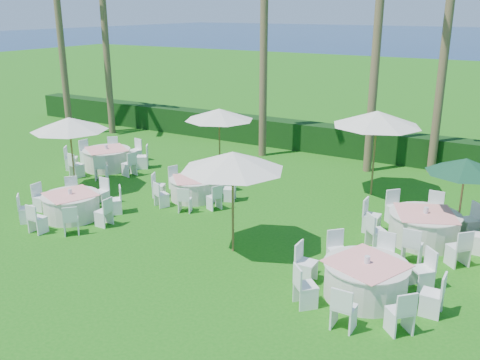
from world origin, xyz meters
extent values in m
plane|color=#176210|center=(0.00, 0.00, 0.00)|extent=(120.00, 120.00, 0.00)
cube|color=black|center=(0.00, 12.00, 0.60)|extent=(34.00, 1.00, 1.20)
cylinder|color=beige|center=(-3.59, 0.92, 0.36)|extent=(1.64, 1.64, 0.71)
cylinder|color=beige|center=(-3.59, 0.92, 0.72)|extent=(1.71, 1.71, 0.03)
cube|color=pink|center=(-3.59, 0.92, 0.75)|extent=(1.72, 1.72, 0.01)
cylinder|color=silver|center=(-3.59, 0.92, 0.83)|extent=(0.11, 0.11, 0.15)
cube|color=white|center=(-2.71, 1.85, 0.43)|extent=(0.56, 0.56, 0.86)
cube|color=white|center=(-3.62, 2.20, 0.43)|extent=(0.41, 0.41, 0.86)
cube|color=white|center=(-4.52, 1.80, 0.43)|extent=(0.56, 0.56, 0.86)
cube|color=white|center=(-4.88, 0.88, 0.43)|extent=(0.41, 0.41, 0.86)
cube|color=white|center=(-4.48, -0.01, 0.43)|extent=(0.56, 0.56, 0.86)
cube|color=white|center=(-3.56, -0.37, 0.43)|extent=(0.41, 0.41, 0.86)
cube|color=white|center=(-2.66, 0.03, 0.43)|extent=(0.56, 0.56, 0.86)
cube|color=white|center=(-2.31, 0.95, 0.43)|extent=(0.41, 0.41, 0.86)
cylinder|color=beige|center=(5.53, 0.86, 0.39)|extent=(1.79, 1.79, 0.78)
cylinder|color=beige|center=(5.53, 0.86, 0.79)|extent=(1.87, 1.87, 0.03)
cube|color=pink|center=(5.53, 0.86, 0.81)|extent=(1.89, 1.89, 0.01)
cylinder|color=silver|center=(5.53, 0.86, 0.90)|extent=(0.12, 0.12, 0.17)
cube|color=white|center=(6.51, 1.85, 0.47)|extent=(0.62, 0.62, 0.93)
cube|color=white|center=(5.52, 2.26, 0.47)|extent=(0.44, 0.44, 0.93)
cube|color=white|center=(4.53, 1.84, 0.47)|extent=(0.62, 0.62, 0.93)
cube|color=white|center=(4.12, 0.84, 0.47)|extent=(0.44, 0.44, 0.93)
cube|color=white|center=(4.54, -0.14, 0.47)|extent=(0.62, 0.62, 0.93)
cube|color=white|center=(5.54, -0.55, 0.47)|extent=(0.44, 0.44, 0.93)
cube|color=white|center=(6.52, -0.13, 0.47)|extent=(0.62, 0.62, 0.93)
cube|color=white|center=(6.93, 0.87, 0.47)|extent=(0.44, 0.44, 0.93)
cylinder|color=beige|center=(-6.30, 5.28, 0.38)|extent=(1.77, 1.77, 0.77)
cylinder|color=beige|center=(-6.30, 5.28, 0.78)|extent=(1.84, 1.84, 0.03)
cube|color=pink|center=(-6.30, 5.28, 0.80)|extent=(1.97, 1.97, 0.01)
cylinder|color=silver|center=(-6.30, 5.28, 0.89)|extent=(0.12, 0.12, 0.16)
cube|color=white|center=(-5.16, 6.06, 0.46)|extent=(0.60, 0.60, 0.92)
cube|color=white|center=(-6.05, 6.64, 0.46)|extent=(0.50, 0.50, 0.92)
cube|color=white|center=(-7.08, 6.42, 0.46)|extent=(0.60, 0.60, 0.92)
cube|color=white|center=(-7.65, 5.53, 0.46)|extent=(0.50, 0.50, 0.92)
cube|color=white|center=(-7.43, 4.50, 0.46)|extent=(0.60, 0.60, 0.92)
cube|color=white|center=(-6.55, 3.92, 0.46)|extent=(0.50, 0.50, 0.92)
cube|color=white|center=(-5.52, 4.14, 0.46)|extent=(0.60, 0.60, 0.92)
cube|color=white|center=(-4.94, 5.03, 0.46)|extent=(0.50, 0.50, 0.92)
cylinder|color=beige|center=(-1.36, 4.16, 0.34)|extent=(1.55, 1.55, 0.67)
cylinder|color=beige|center=(-1.36, 4.16, 0.68)|extent=(1.61, 1.61, 0.03)
cube|color=pink|center=(-1.36, 4.16, 0.71)|extent=(1.77, 1.77, 0.01)
cylinder|color=silver|center=(-1.36, 4.16, 0.79)|extent=(0.11, 0.11, 0.14)
cube|color=white|center=(-0.24, 4.61, 0.40)|extent=(0.49, 0.49, 0.81)
cube|color=white|center=(-0.89, 5.27, 0.40)|extent=(0.49, 0.49, 0.81)
cube|color=white|center=(-1.81, 5.28, 0.40)|extent=(0.49, 0.49, 0.81)
cube|color=white|center=(-2.47, 4.64, 0.40)|extent=(0.49, 0.49, 0.81)
cube|color=white|center=(-2.49, 3.71, 0.40)|extent=(0.49, 0.49, 0.81)
cube|color=white|center=(-1.84, 3.05, 0.40)|extent=(0.49, 0.49, 0.81)
cube|color=white|center=(-0.92, 3.04, 0.40)|extent=(0.49, 0.49, 0.81)
cube|color=white|center=(-0.25, 3.68, 0.40)|extent=(0.49, 0.49, 0.81)
cylinder|color=beige|center=(5.99, 4.48, 0.40)|extent=(1.83, 1.83, 0.80)
cylinder|color=beige|center=(5.99, 4.48, 0.81)|extent=(1.91, 1.91, 0.03)
cube|color=pink|center=(5.99, 4.48, 0.83)|extent=(1.95, 1.95, 0.01)
cylinder|color=silver|center=(5.99, 4.48, 0.92)|extent=(0.13, 0.13, 0.17)
cube|color=white|center=(6.98, 5.51, 0.48)|extent=(0.63, 0.63, 0.95)
cube|color=white|center=(5.96, 5.91, 0.48)|extent=(0.45, 0.45, 0.95)
cube|color=white|center=(4.96, 5.47, 0.48)|extent=(0.63, 0.63, 0.95)
cube|color=white|center=(4.56, 4.45, 0.48)|extent=(0.45, 0.45, 0.95)
cube|color=white|center=(5.00, 3.45, 0.48)|extent=(0.63, 0.63, 0.95)
cube|color=white|center=(6.02, 3.05, 0.48)|extent=(0.45, 0.45, 0.95)
cube|color=white|center=(7.02, 3.49, 0.48)|extent=(0.63, 0.63, 0.95)
cylinder|color=brown|center=(-5.44, 2.79, 1.24)|extent=(0.06, 0.06, 2.47)
cone|color=silver|center=(-5.44, 2.79, 2.35)|extent=(2.57, 2.57, 0.45)
sphere|color=brown|center=(-5.44, 2.79, 2.50)|extent=(0.10, 0.10, 0.10)
cylinder|color=brown|center=(1.82, 1.38, 1.29)|extent=(0.06, 0.06, 2.59)
cone|color=silver|center=(1.82, 1.38, 2.46)|extent=(2.64, 2.64, 0.47)
sphere|color=brown|center=(1.82, 1.38, 2.62)|extent=(0.10, 0.10, 0.10)
cylinder|color=brown|center=(-2.28, 7.21, 1.18)|extent=(0.06, 0.06, 2.37)
cone|color=silver|center=(-2.28, 7.21, 2.25)|extent=(2.63, 2.63, 0.43)
sphere|color=brown|center=(-2.28, 7.21, 2.39)|extent=(0.09, 0.09, 0.09)
cylinder|color=brown|center=(3.61, 7.54, 1.39)|extent=(0.07, 0.07, 2.77)
cone|color=silver|center=(3.61, 7.54, 2.63)|extent=(2.92, 2.92, 0.50)
sphere|color=brown|center=(3.61, 7.54, 2.81)|extent=(0.11, 0.11, 0.11)
cylinder|color=brown|center=(6.76, 5.04, 1.12)|extent=(0.05, 0.05, 2.24)
cone|color=#114027|center=(6.76, 5.04, 2.13)|extent=(2.05, 2.05, 0.40)
sphere|color=brown|center=(6.76, 5.04, 2.27)|extent=(0.09, 0.09, 0.09)
cylinder|color=brown|center=(-10.57, 10.10, 5.68)|extent=(0.32, 0.32, 11.35)
cylinder|color=brown|center=(-1.97, 10.14, 4.57)|extent=(0.32, 0.32, 9.14)
cylinder|color=brown|center=(2.64, 10.17, 5.55)|extent=(0.32, 0.32, 11.10)
cylinder|color=brown|center=(4.82, 11.30, 4.75)|extent=(0.32, 0.32, 9.50)
cylinder|color=brown|center=(-12.05, 8.67, 4.22)|extent=(0.32, 0.32, 8.44)
camera|label=1|loc=(8.42, -9.54, 6.10)|focal=40.00mm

